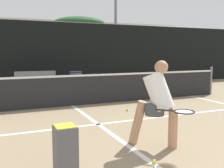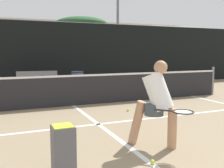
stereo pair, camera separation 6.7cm
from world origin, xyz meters
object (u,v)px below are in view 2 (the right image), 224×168
object	(u,v)px
player_practicing	(157,101)
ball_hopper	(63,151)
parked_car	(35,70)
courtside_bench	(37,81)
trash_bin	(77,81)

from	to	relation	value
player_practicing	ball_hopper	size ratio (longest dim) A/B	2.12
ball_hopper	parked_car	bearing A→B (deg)	85.15
courtside_bench	parked_car	size ratio (longest dim) A/B	0.40
ball_hopper	trash_bin	distance (m)	7.74
trash_bin	ball_hopper	bearing A→B (deg)	-106.60
parked_car	courtside_bench	bearing A→B (deg)	-95.34
ball_hopper	trash_bin	size ratio (longest dim) A/B	0.86
player_practicing	parked_car	size ratio (longest dim) A/B	0.37
parked_car	trash_bin	bearing A→B (deg)	-76.53
ball_hopper	trash_bin	bearing A→B (deg)	73.40
trash_bin	player_practicing	bearing A→B (deg)	-93.91
courtside_bench	player_practicing	bearing A→B (deg)	-75.46
ball_hopper	trash_bin	world-z (taller)	trash_bin
player_practicing	parked_car	bearing A→B (deg)	136.00
ball_hopper	courtside_bench	size ratio (longest dim) A/B	0.43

